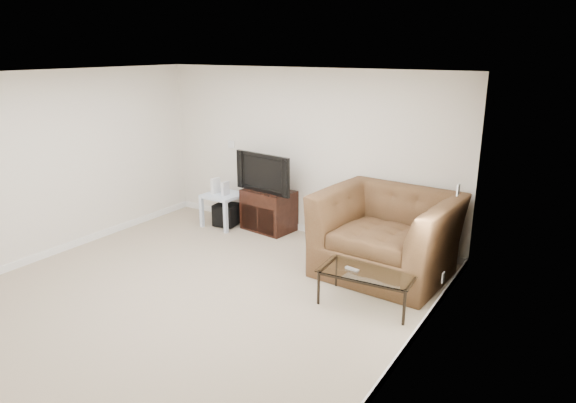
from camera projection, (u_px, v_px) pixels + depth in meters
The scene contains 18 objects.
floor at pixel (198, 293), 6.03m from camera, with size 5.00×5.00×0.00m, color tan.
ceiling at pixel (186, 75), 5.31m from camera, with size 5.00×5.00×0.00m, color white.
wall_back at pixel (306, 153), 7.70m from camera, with size 5.00×0.02×2.50m, color silver.
wall_left at pixel (53, 165), 6.94m from camera, with size 0.02×5.00×2.50m, color silver.
wall_right at pixel (411, 232), 4.41m from camera, with size 0.02×5.00×2.50m, color silver.
plate_back at pixel (231, 144), 8.40m from camera, with size 0.12×0.02×0.12m, color white.
plate_right_switch at pixel (458, 190), 5.71m from camera, with size 0.02×0.09×0.13m, color white.
plate_right_outlet at pixel (443, 278), 5.74m from camera, with size 0.02×0.08×0.12m, color white.
tv_stand at pixel (269, 210), 8.06m from camera, with size 0.77×0.53×0.64m, color black, non-canonical shape.
dvd_player at pixel (267, 198), 7.97m from camera, with size 0.40×0.28×0.06m, color black.
television at pixel (267, 172), 7.86m from camera, with size 0.97×0.19×0.60m, color black.
side_table at pixel (224, 210), 8.26m from camera, with size 0.55×0.55×0.53m, color silver, non-canonical shape.
subwoofer at pixel (226, 214), 8.28m from camera, with size 0.34×0.34×0.34m, color black.
game_console at pixel (216, 186), 8.20m from camera, with size 0.06×0.18×0.24m, color white.
game_case at pixel (225, 188), 8.10m from camera, with size 0.06×0.16×0.21m, color silver.
recliner at pixel (387, 221), 6.39m from camera, with size 1.61×1.05×1.41m, color #4F2F21.
coffee_table at pixel (368, 287), 5.72m from camera, with size 1.05×0.59×0.41m, color black, non-canonical shape.
remote at pixel (352, 269), 5.68m from camera, with size 0.16×0.05×0.02m, color #B2B2B7.
Camera 1 is at (3.79, -4.08, 2.77)m, focal length 32.00 mm.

